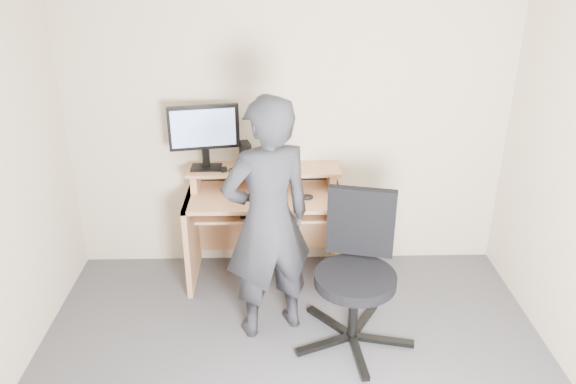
{
  "coord_description": "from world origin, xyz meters",
  "views": [
    {
      "loc": [
        -0.11,
        -2.49,
        2.57
      ],
      "look_at": [
        -0.02,
        1.05,
        0.95
      ],
      "focal_mm": 35.0,
      "sensor_mm": 36.0,
      "label": 1
    }
  ],
  "objects_px": {
    "desk": "(264,213)",
    "office_chair": "(357,266)",
    "person": "(268,221)",
    "monitor": "(204,131)"
  },
  "relations": [
    {
      "from": "desk",
      "to": "monitor",
      "type": "relative_size",
      "value": 2.24
    },
    {
      "from": "desk",
      "to": "person",
      "type": "relative_size",
      "value": 0.7
    },
    {
      "from": "monitor",
      "to": "desk",
      "type": "bearing_deg",
      "value": -18.46
    },
    {
      "from": "office_chair",
      "to": "person",
      "type": "relative_size",
      "value": 0.6
    },
    {
      "from": "desk",
      "to": "office_chair",
      "type": "height_order",
      "value": "office_chair"
    },
    {
      "from": "desk",
      "to": "monitor",
      "type": "height_order",
      "value": "monitor"
    },
    {
      "from": "person",
      "to": "office_chair",
      "type": "bearing_deg",
      "value": 148.16
    },
    {
      "from": "desk",
      "to": "office_chair",
      "type": "xyz_separation_m",
      "value": [
        0.63,
        -0.83,
        0.02
      ]
    },
    {
      "from": "desk",
      "to": "monitor",
      "type": "distance_m",
      "value": 0.81
    },
    {
      "from": "desk",
      "to": "person",
      "type": "xyz_separation_m",
      "value": [
        0.04,
        -0.73,
        0.31
      ]
    }
  ]
}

